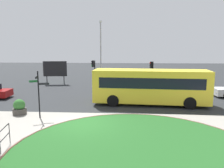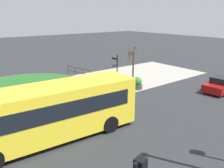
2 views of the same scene
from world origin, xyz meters
The scene contains 11 objects.
ground centered at (0.00, 0.00, 0.00)m, with size 120.00×120.00×0.00m, color #282B2D.
sidewalk_paving centered at (0.00, -1.67, 0.01)m, with size 32.00×8.67×0.02m, color #9E998E.
grass_island centered at (3.20, -3.77, 0.05)m, with size 12.05×12.05×0.10m, color #235B23.
grass_kerb_ring centered at (3.20, -3.77, 0.06)m, with size 12.36×12.36×0.11m, color brown.
signpost_directional centered at (-3.37, 1.29, 1.92)m, with size 1.22×0.87×3.31m.
bollard_foreground centered at (-4.69, -2.21, 0.44)m, with size 0.21×0.21×0.86m.
railing_grass_edge centered at (-2.99, -4.82, 0.69)m, with size 0.69×3.84×1.07m.
bus_yellow centered at (4.73, 5.62, 1.62)m, with size 9.83×3.10×3.01m.
car_near_lane centered at (-10.95, 7.14, 0.61)m, with size 4.65×2.01×1.32m.
planter_near_signpost centered at (-5.19, 2.04, 0.51)m, with size 0.99×0.99×1.14m.
street_tree_bare centered at (-6.31, 0.17, 1.88)m, with size 1.16×0.80×3.58m.
Camera 2 is at (9.05, 16.53, 6.55)m, focal length 36.74 mm.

